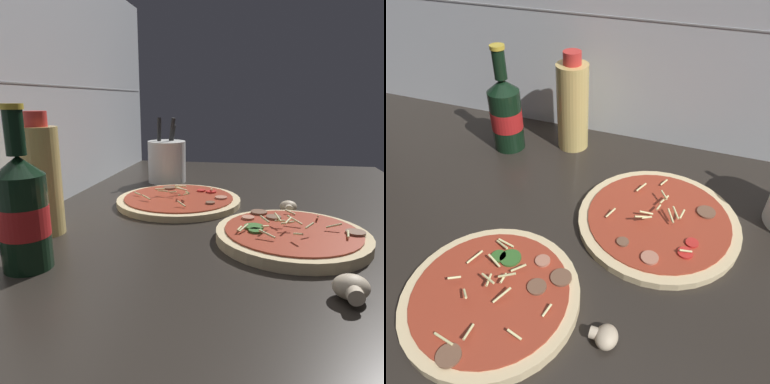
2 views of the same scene
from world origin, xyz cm
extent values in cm
cube|color=#28231E|center=(0.00, 0.00, 1.25)|extent=(160.00, 90.00, 2.50)
cube|color=silver|center=(0.00, 45.50, 30.00)|extent=(160.00, 1.00, 60.00)
cube|color=gray|center=(0.00, 44.95, 30.00)|extent=(156.80, 0.16, 0.30)
cylinder|color=beige|center=(-2.37, -8.33, 3.45)|extent=(26.71, 26.71, 1.91)
cylinder|color=#9E3823|center=(-2.37, -8.33, 4.56)|extent=(23.50, 23.50, 0.30)
cylinder|color=#B7755B|center=(2.67, -0.53, 4.91)|extent=(2.44, 2.44, 0.40)
cylinder|color=brown|center=(-2.44, -18.84, 4.91)|extent=(3.32, 3.32, 0.40)
cylinder|color=#336628|center=(-4.45, -2.02, 4.91)|extent=(2.45, 2.45, 0.40)
cylinder|color=#336628|center=(-2.46, -1.73, 4.91)|extent=(3.47, 3.47, 0.40)
cylinder|color=brown|center=(6.64, -2.59, 4.91)|extent=(3.29, 3.29, 0.40)
cylinder|color=brown|center=(3.85, -5.40, 4.91)|extent=(2.92, 2.92, 0.40)
cylinder|color=beige|center=(-0.30, -8.91, 5.77)|extent=(2.05, 2.79, 1.32)
cylinder|color=beige|center=(-2.93, -7.47, 6.15)|extent=(0.94, 2.39, 0.65)
cylinder|color=beige|center=(4.32, -13.59, 5.29)|extent=(2.31, 0.69, 1.06)
cylinder|color=beige|center=(-1.50, -15.43, 5.61)|extent=(0.65, 2.71, 1.03)
cylinder|color=beige|center=(-8.08, -8.75, 6.04)|extent=(1.71, 1.53, 0.84)
cylinder|color=beige|center=(-4.86, -0.23, 5.42)|extent=(2.81, 1.65, 0.82)
cylinder|color=beige|center=(-2.97, -7.51, 6.54)|extent=(2.76, 1.43, 0.62)
cylinder|color=beige|center=(-4.77, -10.88, 6.44)|extent=(1.67, 1.70, 0.89)
cylinder|color=beige|center=(-4.54, 0.75, 5.15)|extent=(3.04, 0.86, 0.66)
cylinder|color=beige|center=(6.90, -8.70, 5.14)|extent=(0.97, 2.11, 0.94)
cylinder|color=beige|center=(-4.21, -3.66, 5.73)|extent=(2.67, 1.46, 1.06)
cylinder|color=beige|center=(-0.70, -5.90, 6.35)|extent=(2.69, 1.30, 1.03)
cylinder|color=beige|center=(-7.60, -3.90, 5.57)|extent=(1.76, 2.82, 1.00)
cylinder|color=beige|center=(-0.32, -3.61, 5.65)|extent=(2.18, 1.86, 0.87)
cylinder|color=beige|center=(-1.20, -6.27, 5.86)|extent=(0.42, 1.85, 0.40)
cylinder|color=beige|center=(-4.28, -17.22, 5.20)|extent=(3.24, 0.94, 0.41)
cylinder|color=beige|center=(18.33, 16.38, 3.22)|extent=(29.46, 29.46, 1.43)
cylinder|color=#9E3823|center=(18.33, 16.38, 4.08)|extent=(25.92, 25.92, 0.30)
cylinder|color=brown|center=(13.66, 8.15, 4.43)|extent=(2.11, 2.11, 0.40)
cylinder|color=brown|center=(26.43, 20.54, 4.43)|extent=(3.40, 3.40, 0.40)
cylinder|color=red|center=(24.00, 9.22, 4.43)|extent=(2.55, 2.55, 0.40)
cylinder|color=#B7755B|center=(18.67, 6.22, 4.43)|extent=(2.90, 2.90, 0.40)
cylinder|color=red|center=(24.80, 11.83, 4.43)|extent=(2.19, 2.19, 0.40)
cylinder|color=beige|center=(20.38, 16.06, 5.63)|extent=(1.77, 2.69, 1.21)
cylinder|color=beige|center=(18.33, 21.00, 5.97)|extent=(1.67, 2.21, 0.51)
cylinder|color=beige|center=(9.87, 13.94, 4.95)|extent=(1.55, 2.24, 1.13)
cylinder|color=beige|center=(13.61, 23.00, 5.04)|extent=(1.74, 2.48, 0.93)
cylinder|color=beige|center=(16.07, 15.77, 5.26)|extent=(2.53, 1.11, 0.93)
cylinder|color=beige|center=(18.53, 20.31, 5.44)|extent=(1.45, 2.91, 0.50)
cylinder|color=beige|center=(15.42, 13.93, 5.71)|extent=(2.26, 1.83, 1.13)
cylinder|color=beige|center=(17.93, 17.70, 5.49)|extent=(0.73, 1.87, 0.66)
cylinder|color=beige|center=(22.25, 17.26, 5.51)|extent=(0.84, 2.22, 0.83)
cylinder|color=beige|center=(21.11, 16.45, 6.24)|extent=(1.64, 2.68, 0.78)
cylinder|color=beige|center=(24.00, 9.14, 5.00)|extent=(2.11, 0.89, 0.57)
cylinder|color=beige|center=(17.56, 26.37, 4.78)|extent=(1.32, 2.00, 0.65)
cylinder|color=beige|center=(16.47, 13.90, 5.89)|extent=(1.77, 1.32, 0.50)
cylinder|color=black|center=(-19.85, 31.16, 9.54)|extent=(7.15, 7.15, 14.08)
cone|color=black|center=(-19.85, 31.16, 17.98)|extent=(7.15, 7.15, 2.81)
cylinder|color=black|center=(-19.85, 31.16, 22.50)|extent=(2.72, 2.72, 6.24)
cylinder|color=gold|center=(-19.85, 31.16, 26.02)|extent=(3.13, 3.13, 0.80)
cylinder|color=red|center=(-19.85, 31.16, 9.82)|extent=(7.22, 7.22, 4.50)
cylinder|color=#D6B766|center=(-5.78, 36.72, 12.39)|extent=(7.15, 7.15, 19.78)
cylinder|color=red|center=(-5.78, 36.72, 23.63)|extent=(3.93, 3.93, 2.70)
cylinder|color=beige|center=(14.28, -9.04, 3.82)|extent=(1.70, 1.70, 1.70)
ellipsoid|color=#C6B293|center=(15.79, -9.04, 3.82)|extent=(3.21, 3.78, 2.64)
cylinder|color=beige|center=(-22.93, -14.07, 4.10)|extent=(2.06, 2.06, 2.06)
ellipsoid|color=#C6B293|center=(-21.09, -14.07, 4.10)|extent=(3.89, 4.58, 3.20)
cylinder|color=silver|center=(42.34, 25.08, 8.65)|extent=(11.30, 11.30, 12.30)
cylinder|color=black|center=(44.00, 24.23, 14.56)|extent=(2.76, 3.86, 14.26)
cylinder|color=black|center=(44.27, 24.09, 13.52)|extent=(2.61, 3.57, 12.21)
cylinder|color=black|center=(42.24, 27.33, 14.56)|extent=(2.98, 1.33, 14.32)
camera|label=1|loc=(-66.46, -1.82, 26.95)|focal=35.00mm
camera|label=2|loc=(20.97, -35.28, 51.65)|focal=35.00mm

